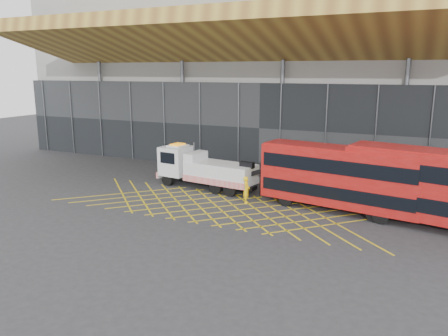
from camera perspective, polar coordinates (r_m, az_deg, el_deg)
The scene contains 7 objects.
ground_plane at distance 31.31m, azimuth -6.16°, elevation -4.33°, with size 120.00×120.00×0.00m, color #2B2B2D.
road_markings at distance 29.85m, azimuth -0.86°, elevation -5.10°, with size 23.16×7.16×0.01m.
construction_building at distance 46.09m, azimuth 7.75°, elevation 12.36°, with size 55.00×23.97×18.00m.
recovery_truck at distance 34.30m, azimuth -2.76°, elevation -0.07°, with size 9.76×3.35×3.38m.
bus_towed at distance 29.47m, azimuth 14.86°, elevation -1.01°, with size 10.70×4.10×4.25m.
bus_second at distance 28.15m, azimuth 27.01°, elevation -2.21°, with size 11.57×4.96×4.60m.
worker at distance 30.45m, azimuth 2.95°, elevation -2.89°, with size 0.70×0.46×1.92m, color yellow.
Camera 1 is at (15.47, -25.66, 9.08)m, focal length 35.00 mm.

